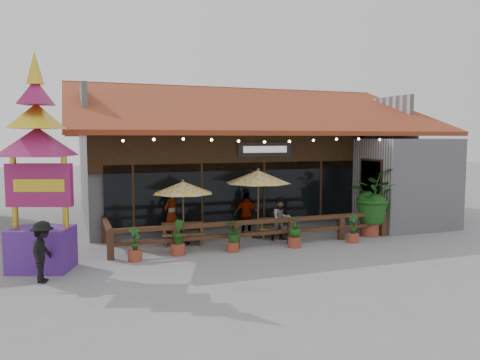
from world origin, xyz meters
name	(u,v)px	position (x,y,z in m)	size (l,w,h in m)	color
ground	(297,240)	(0.00, 0.00, 0.00)	(100.00, 100.00, 0.00)	gray
restaurant_building	(240,167)	(0.26, 6.61, 2.21)	(15.50, 14.73, 6.09)	#ADACB1
patio_railing	(241,228)	(-2.25, -0.27, 0.61)	(10.00, 2.60, 0.92)	#4E2F1C
umbrella_left	(183,188)	(-3.97, 0.71, 1.95)	(2.36, 2.36, 2.24)	brown
umbrella_right	(258,177)	(-1.17, 0.82, 2.22)	(2.80, 2.80, 2.55)	brown
picnic_table_left	(183,230)	(-3.96, 0.88, 0.46)	(1.65, 1.49, 0.69)	brown
picnic_table_right	(278,225)	(-0.41, 0.74, 0.44)	(1.70, 1.59, 0.66)	brown
thai_sign_tower	(38,148)	(-8.36, -0.99, 3.37)	(3.02, 3.02, 6.38)	#4F2485
tropical_plant	(371,197)	(2.88, -0.28, 1.45)	(2.19, 2.32, 2.53)	brown
diner_a	(172,215)	(-4.23, 1.42, 0.94)	(0.68, 0.45, 1.87)	#352311
diner_b	(281,219)	(-0.58, 0.13, 0.77)	(0.74, 0.58, 1.53)	#352311
diner_c	(247,214)	(-1.40, 1.38, 0.80)	(0.94, 0.39, 1.60)	#352311
pedestrian	(43,252)	(-8.28, -2.18, 0.78)	(1.01, 0.58, 1.56)	black
planter_a	(135,247)	(-5.84, -0.93, 0.43)	(0.42, 0.42, 1.03)	brown
planter_b	(178,239)	(-4.49, -0.67, 0.50)	(0.45, 0.45, 1.10)	brown
planter_c	(233,235)	(-2.74, -0.86, 0.54)	(0.78, 0.77, 0.97)	brown
planter_d	(295,232)	(-0.61, -0.99, 0.51)	(0.56, 0.56, 1.07)	brown
planter_e	(353,231)	(1.61, -1.07, 0.42)	(0.41, 0.43, 0.99)	brown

